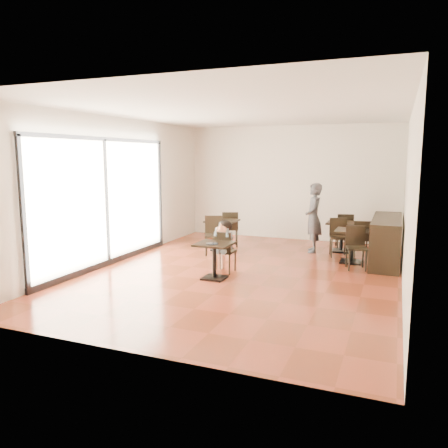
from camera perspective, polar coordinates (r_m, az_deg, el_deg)
The scene contains 23 objects.
floor at distance 8.97m, azimuth 2.61°, elevation -6.31°, with size 6.00×8.00×0.01m, color maroon.
ceiling at distance 8.70m, azimuth 2.76°, elevation 14.49°, with size 6.00×8.00×0.01m, color silver.
wall_back at distance 12.53m, azimuth 8.70°, elevation 5.32°, with size 6.00×0.01×3.20m, color beige.
wall_front at distance 5.10m, azimuth -12.17°, elevation 0.33°, with size 6.00×0.01×3.20m, color beige.
wall_left at distance 10.07m, azimuth -13.72°, elevation 4.36°, with size 0.01×8.00×3.20m, color beige.
wall_right at distance 8.22m, azimuth 22.89°, elevation 2.97°, with size 0.01×8.00×3.20m, color beige.
storefront_window at distance 9.67m, azimuth -15.24°, elevation 2.93°, with size 0.04×4.50×2.60m, color white.
child_table at distance 8.40m, azimuth -1.27°, elevation -4.85°, with size 0.67×0.67×0.70m, color black, non-canonical shape.
child_chair at distance 8.88m, azimuth 0.12°, elevation -3.63°, with size 0.38×0.38×0.85m, color black, non-canonical shape.
child at distance 8.86m, azimuth 0.12°, elevation -2.94°, with size 0.38×0.53×1.07m, color slate, non-canonical shape.
plate at distance 8.24m, azimuth -1.55°, elevation -2.58°, with size 0.24×0.24×0.01m, color black.
pizza_slice at distance 8.62m, azimuth -0.34°, elevation -0.64°, with size 0.25×0.19×0.06m, color #D9BC79, non-canonical shape.
adult_patron at distance 10.90m, azimuth 11.61°, elevation 0.79°, with size 0.62×0.41×1.70m, color #3A393E.
cafe_table_mid at distance 10.07m, azimuth 16.33°, elevation -2.81°, with size 0.70×0.70×0.74m, color black, non-canonical shape.
cafe_table_left at distance 10.98m, azimuth -0.26°, elevation -1.45°, with size 0.73×0.73×0.77m, color black, non-canonical shape.
cafe_table_back at distance 11.18m, azimuth 15.08°, elevation -1.63°, with size 0.70×0.70×0.74m, color black, non-canonical shape.
chair_mid_a at distance 10.58m, azimuth 17.45°, elevation -1.90°, with size 0.40×0.40×0.89m, color black, non-canonical shape.
chair_mid_b at distance 9.51m, azimuth 16.93°, elevation -3.05°, with size 0.40×0.40×0.89m, color black, non-canonical shape.
chair_left_a at distance 11.47m, azimuth 0.77°, elevation -0.62°, with size 0.41×0.41×0.92m, color black, non-canonical shape.
chair_left_b at distance 10.46m, azimuth -1.38°, elevation -1.53°, with size 0.41×0.41×0.92m, color black, non-canonical shape.
chair_back_a at distance 11.70m, azimuth 15.42°, elevation -0.81°, with size 0.40×0.40×0.89m, color black, non-canonical shape.
chair_back_b at distance 10.63m, azimuth 14.75°, elevation -1.74°, with size 0.40×0.40×0.89m, color black, non-canonical shape.
service_counter at distance 10.35m, azimuth 20.41°, elevation -1.98°, with size 0.60×2.40×1.00m, color black.
Camera 1 is at (2.82, -8.18, 2.33)m, focal length 35.00 mm.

